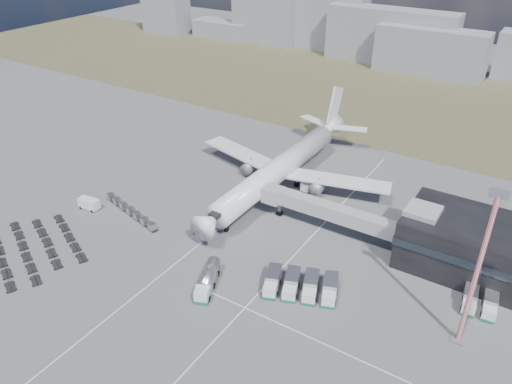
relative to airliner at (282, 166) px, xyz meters
The scene contains 16 objects.
ground 32.81m from the airliner, 90.00° to the right, with size 420.00×420.00×0.00m, color #565659.
grass_strip 77.80m from the airliner, 90.00° to the left, with size 420.00×90.00×0.01m, color brown.
lane_markings 31.41m from the airliner, 71.60° to the right, with size 47.12×110.00×0.01m.
terminal 48.51m from the airliner, ahead, with size 30.40×16.40×11.00m.
jet_bridge 19.89m from the airliner, 36.93° to the right, with size 30.30×3.80×7.05m.
airliner is the anchor object (origin of this frame).
skyline 117.67m from the airliner, 87.36° to the left, with size 291.05×26.35×25.63m.
fuel_tanker 40.30m from the airliner, 79.44° to the right, with size 6.17×10.21×3.23m.
pushback_tug 27.61m from the airliner, 97.89° to the right, with size 3.58×2.01×1.58m, color white.
utility_van 45.52m from the airliner, 133.81° to the right, with size 4.82×2.18×2.53m, color white.
catering_truck 8.11m from the airliner, 15.79° to the left, with size 2.97×5.85×2.57m.
service_trucks_near 38.75m from the airliner, 55.04° to the right, with size 14.28×10.93×2.81m.
service_trucks_far 53.26m from the airliner, 20.72° to the right, with size 6.19×7.12×2.62m.
uld_row 36.88m from the airliner, 126.54° to the right, with size 19.31×6.03×1.51m.
baggage_dollies 57.29m from the airliner, 120.92° to the right, with size 26.96×22.90×0.75m.
floodlight_mast 56.75m from the airliner, 30.18° to the right, with size 2.61×2.13×27.62m.
Camera 1 is at (51.95, -60.74, 60.15)m, focal length 35.00 mm.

